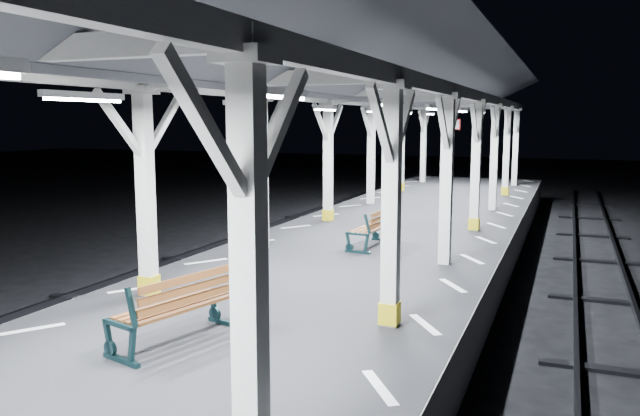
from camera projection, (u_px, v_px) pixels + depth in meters
The scene contains 6 objects.
platform at pixel (185, 395), 7.56m from camera, with size 6.00×50.00×1.00m, color black.
hazard_stripes_left at pixel (29, 330), 8.39m from camera, with size 1.00×48.00×0.01m, color silver.
hazard_stripes_right at pixel (380, 387), 6.58m from camera, with size 1.00×48.00×0.01m, color silver.
canopy at pixel (173, 52), 6.97m from camera, with size 5.40×49.00×4.65m.
bench_mid at pixel (182, 305), 7.79m from camera, with size 1.07×1.85×0.95m.
bench_far at pixel (375, 227), 13.79m from camera, with size 0.72×1.64×0.87m.
Camera 1 is at (4.19, -6.04, 3.80)m, focal length 35.00 mm.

